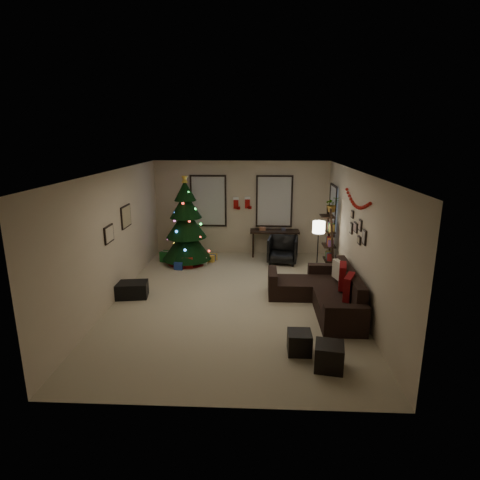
# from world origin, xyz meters

# --- Properties ---
(floor) EXTENTS (7.00, 7.00, 0.00)m
(floor) POSITION_xyz_m (0.00, 0.00, 0.00)
(floor) COLOR tan
(floor) RESTS_ON ground
(ceiling) EXTENTS (7.00, 7.00, 0.00)m
(ceiling) POSITION_xyz_m (0.00, 0.00, 2.70)
(ceiling) COLOR white
(ceiling) RESTS_ON floor
(wall_back) EXTENTS (5.00, 0.00, 5.00)m
(wall_back) POSITION_xyz_m (0.00, 3.50, 1.35)
(wall_back) COLOR beige
(wall_back) RESTS_ON floor
(wall_front) EXTENTS (5.00, 0.00, 5.00)m
(wall_front) POSITION_xyz_m (0.00, -3.50, 1.35)
(wall_front) COLOR beige
(wall_front) RESTS_ON floor
(wall_left) EXTENTS (0.00, 7.00, 7.00)m
(wall_left) POSITION_xyz_m (-2.50, 0.00, 1.35)
(wall_left) COLOR beige
(wall_left) RESTS_ON floor
(wall_right) EXTENTS (0.00, 7.00, 7.00)m
(wall_right) POSITION_xyz_m (2.50, 0.00, 1.35)
(wall_right) COLOR beige
(wall_right) RESTS_ON floor
(window_back_left) EXTENTS (1.05, 0.06, 1.50)m
(window_back_left) POSITION_xyz_m (-0.95, 3.47, 1.55)
(window_back_left) COLOR #728CB2
(window_back_left) RESTS_ON wall_back
(window_back_right) EXTENTS (1.05, 0.06, 1.50)m
(window_back_right) POSITION_xyz_m (0.95, 3.47, 1.55)
(window_back_right) COLOR #728CB2
(window_back_right) RESTS_ON wall_back
(window_right_wall) EXTENTS (0.06, 0.90, 1.30)m
(window_right_wall) POSITION_xyz_m (2.47, 2.55, 1.50)
(window_right_wall) COLOR #728CB2
(window_right_wall) RESTS_ON wall_right
(christmas_tree) EXTENTS (1.32, 1.32, 2.45)m
(christmas_tree) POSITION_xyz_m (-1.43, 2.45, 1.02)
(christmas_tree) COLOR black
(christmas_tree) RESTS_ON floor
(presents) EXTENTS (1.50, 1.01, 0.30)m
(presents) POSITION_xyz_m (-1.37, 2.32, 0.12)
(presents) COLOR maroon
(presents) RESTS_ON floor
(sofa) EXTENTS (1.68, 2.46, 0.82)m
(sofa) POSITION_xyz_m (1.87, -0.24, 0.27)
(sofa) COLOR black
(sofa) RESTS_ON floor
(pillow_red_a) EXTENTS (0.30, 0.47, 0.46)m
(pillow_red_a) POSITION_xyz_m (2.21, -0.82, 0.64)
(pillow_red_a) COLOR maroon
(pillow_red_a) RESTS_ON sofa
(pillow_red_b) EXTENTS (0.23, 0.51, 0.49)m
(pillow_red_b) POSITION_xyz_m (2.21, -0.22, 0.64)
(pillow_red_b) COLOR maroon
(pillow_red_b) RESTS_ON sofa
(pillow_cream) EXTENTS (0.21, 0.41, 0.39)m
(pillow_cream) POSITION_xyz_m (2.21, 0.16, 0.63)
(pillow_cream) COLOR beige
(pillow_cream) RESTS_ON sofa
(ottoman_near) EXTENTS (0.37, 0.37, 0.36)m
(ottoman_near) POSITION_xyz_m (1.18, -2.10, 0.18)
(ottoman_near) COLOR black
(ottoman_near) RESTS_ON floor
(ottoman_far) EXTENTS (0.49, 0.49, 0.40)m
(ottoman_far) POSITION_xyz_m (1.58, -2.53, 0.20)
(ottoman_far) COLOR black
(ottoman_far) RESTS_ON floor
(desk) EXTENTS (1.39, 0.50, 0.75)m
(desk) POSITION_xyz_m (0.97, 3.22, 0.66)
(desk) COLOR black
(desk) RESTS_ON floor
(desk_chair) EXTENTS (0.80, 0.77, 0.74)m
(desk_chair) POSITION_xyz_m (1.17, 2.57, 0.37)
(desk_chair) COLOR black
(desk_chair) RESTS_ON floor
(bookshelf) EXTENTS (0.30, 0.50, 1.69)m
(bookshelf) POSITION_xyz_m (2.30, 1.86, 0.82)
(bookshelf) COLOR black
(bookshelf) RESTS_ON floor
(potted_plant) EXTENTS (0.51, 0.46, 0.49)m
(potted_plant) POSITION_xyz_m (2.30, 1.83, 1.81)
(potted_plant) COLOR #4C4C4C
(potted_plant) RESTS_ON bookshelf
(floor_lamp) EXTENTS (0.30, 0.30, 1.40)m
(floor_lamp) POSITION_xyz_m (1.95, 1.48, 1.17)
(floor_lamp) COLOR black
(floor_lamp) RESTS_ON floor
(art_map) EXTENTS (0.04, 0.60, 0.50)m
(art_map) POSITION_xyz_m (-2.48, 0.77, 1.62)
(art_map) COLOR black
(art_map) RESTS_ON wall_left
(art_abstract) EXTENTS (0.04, 0.45, 0.35)m
(art_abstract) POSITION_xyz_m (-2.48, -0.31, 1.48)
(art_abstract) COLOR black
(art_abstract) RESTS_ON wall_left
(gallery) EXTENTS (0.03, 1.25, 0.54)m
(gallery) POSITION_xyz_m (2.48, -0.07, 1.57)
(gallery) COLOR black
(gallery) RESTS_ON wall_right
(garland) EXTENTS (0.08, 1.90, 0.30)m
(garland) POSITION_xyz_m (2.45, 0.06, 2.13)
(garland) COLOR #A5140C
(garland) RESTS_ON wall_right
(stocking_left) EXTENTS (0.20, 0.05, 0.36)m
(stocking_left) POSITION_xyz_m (-0.14, 3.45, 1.50)
(stocking_left) COLOR #990F0C
(stocking_left) RESTS_ON wall_back
(stocking_right) EXTENTS (0.20, 0.05, 0.36)m
(stocking_right) POSITION_xyz_m (0.19, 3.47, 1.52)
(stocking_right) COLOR #990F0C
(stocking_right) RESTS_ON wall_back
(storage_bin) EXTENTS (0.72, 0.54, 0.33)m
(storage_bin) POSITION_xyz_m (-2.21, 0.01, 0.17)
(storage_bin) COLOR black
(storage_bin) RESTS_ON floor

